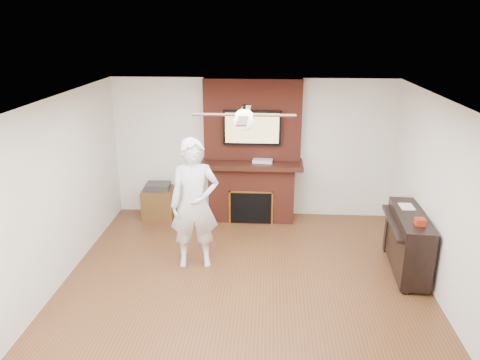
# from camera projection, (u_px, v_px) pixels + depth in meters

# --- Properties ---
(room_shell) EXTENTS (5.36, 5.86, 2.86)m
(room_shell) POSITION_uv_depth(u_px,v_px,m) (244.00, 205.00, 5.80)
(room_shell) COLOR #4F2D17
(room_shell) RESTS_ON ground
(fireplace) EXTENTS (1.78, 0.64, 2.50)m
(fireplace) POSITION_uv_depth(u_px,v_px,m) (252.00, 165.00, 8.29)
(fireplace) COLOR maroon
(fireplace) RESTS_ON ground
(tv) EXTENTS (1.00, 0.08, 0.60)m
(tv) POSITION_uv_depth(u_px,v_px,m) (252.00, 128.00, 8.03)
(tv) COLOR black
(tv) RESTS_ON fireplace
(ceiling_fan) EXTENTS (1.21, 1.21, 0.31)m
(ceiling_fan) POSITION_uv_depth(u_px,v_px,m) (244.00, 119.00, 5.45)
(ceiling_fan) COLOR black
(ceiling_fan) RESTS_ON room_shell
(person) EXTENTS (0.76, 0.57, 1.90)m
(person) POSITION_uv_depth(u_px,v_px,m) (194.00, 204.00, 6.64)
(person) COLOR silver
(person) RESTS_ON ground
(side_table) EXTENTS (0.57, 0.57, 0.64)m
(side_table) POSITION_uv_depth(u_px,v_px,m) (159.00, 201.00, 8.56)
(side_table) COLOR #4E3216
(side_table) RESTS_ON ground
(piano) EXTENTS (0.59, 1.37, 0.97)m
(piano) POSITION_uv_depth(u_px,v_px,m) (408.00, 241.00, 6.60)
(piano) COLOR black
(piano) RESTS_ON ground
(cable_box) EXTENTS (0.36, 0.23, 0.05)m
(cable_box) POSITION_uv_depth(u_px,v_px,m) (263.00, 161.00, 8.15)
(cable_box) COLOR silver
(cable_box) RESTS_ON fireplace
(candle_orange) EXTENTS (0.07, 0.07, 0.12)m
(candle_orange) POSITION_uv_depth(u_px,v_px,m) (245.00, 219.00, 8.38)
(candle_orange) COLOR orange
(candle_orange) RESTS_ON ground
(candle_green) EXTENTS (0.06, 0.06, 0.09)m
(candle_green) POSITION_uv_depth(u_px,v_px,m) (245.00, 219.00, 8.38)
(candle_green) COLOR #34823B
(candle_green) RESTS_ON ground
(candle_cream) EXTENTS (0.08, 0.08, 0.11)m
(candle_cream) POSITION_uv_depth(u_px,v_px,m) (260.00, 218.00, 8.43)
(candle_cream) COLOR beige
(candle_cream) RESTS_ON ground
(candle_blue) EXTENTS (0.05, 0.05, 0.08)m
(candle_blue) POSITION_uv_depth(u_px,v_px,m) (258.00, 220.00, 8.37)
(candle_blue) COLOR #2E578B
(candle_blue) RESTS_ON ground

